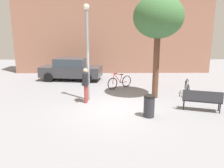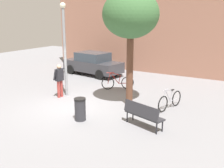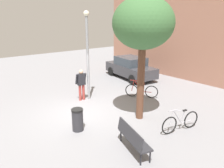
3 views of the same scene
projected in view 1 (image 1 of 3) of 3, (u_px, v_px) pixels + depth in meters
ground_plane at (117, 108)px, 9.80m from camera, size 36.00×36.00×0.00m
building_facade at (113, 33)px, 18.48m from camera, size 16.05×2.00×6.47m
lamppost at (87, 47)px, 10.43m from camera, size 0.28×0.28×4.59m
person_by_lamppost at (86, 83)px, 10.44m from camera, size 0.31×0.61×1.67m
park_bench at (202, 99)px, 9.36m from camera, size 1.67×0.94×0.92m
plaza_tree at (158, 18)px, 10.54m from camera, size 2.43×2.43×5.08m
bicycle_red at (120, 82)px, 13.28m from camera, size 1.48×1.12×0.97m
bicycle_silver at (187, 88)px, 11.75m from camera, size 0.46×1.77×0.97m
parked_car_charcoal at (71, 69)px, 15.46m from camera, size 4.39×2.26×1.55m
trash_bin at (149, 106)px, 8.75m from camera, size 0.46×0.46×0.90m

